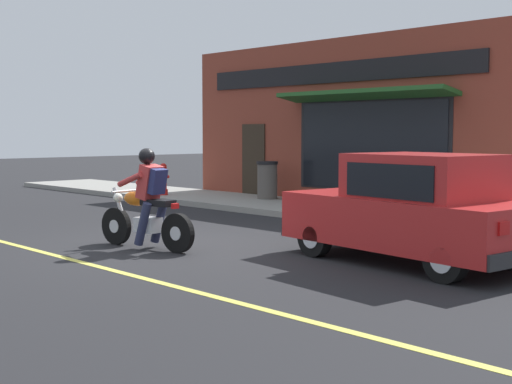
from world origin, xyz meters
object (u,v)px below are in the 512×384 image
object	(u,v)px
car_hatchback	(413,210)
trash_bin	(267,180)
motorcycle_with_rider	(147,207)
traffic_cone	(469,206)
fire_hydrant	(163,179)

from	to	relation	value
car_hatchback	trash_bin	size ratio (longest dim) A/B	4.00
car_hatchback	motorcycle_with_rider	bearing A→B (deg)	118.45
car_hatchback	traffic_cone	bearing A→B (deg)	19.46
trash_bin	fire_hydrant	bearing A→B (deg)	114.86
car_hatchback	trash_bin	distance (m)	8.69
traffic_cone	car_hatchback	bearing A→B (deg)	-160.54
motorcycle_with_rider	traffic_cone	bearing A→B (deg)	-20.43
traffic_cone	motorcycle_with_rider	bearing A→B (deg)	159.57
traffic_cone	trash_bin	world-z (taller)	trash_bin
car_hatchback	trash_bin	world-z (taller)	car_hatchback
car_hatchback	fire_hydrant	bearing A→B (deg)	73.07
car_hatchback	traffic_cone	size ratio (longest dim) A/B	6.54
car_hatchback	fire_hydrant	distance (m)	10.74
trash_bin	fire_hydrant	size ratio (longest dim) A/B	1.11
car_hatchback	traffic_cone	distance (m)	4.31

